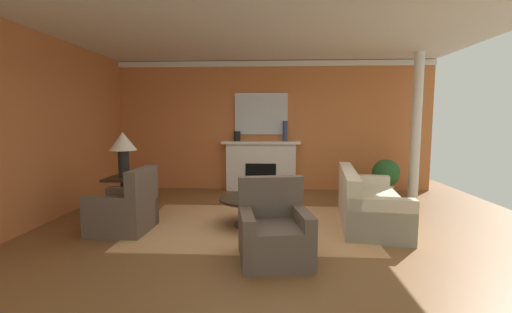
% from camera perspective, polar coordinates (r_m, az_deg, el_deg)
% --- Properties ---
extents(ground_plane, '(9.04, 9.04, 0.00)m').
position_cam_1_polar(ground_plane, '(5.20, 1.13, -12.34)').
color(ground_plane, brown).
extents(wall_fireplace, '(7.55, 0.12, 3.00)m').
position_cam_1_polar(wall_fireplace, '(8.05, 1.87, 5.13)').
color(wall_fireplace, '#CC723D').
rests_on(wall_fireplace, ground_plane).
extents(wall_window, '(0.12, 6.72, 3.00)m').
position_cam_1_polar(wall_window, '(6.40, -32.33, 3.89)').
color(wall_window, '#CC723D').
rests_on(wall_window, ground_plane).
extents(ceiling_panel, '(7.55, 6.72, 0.06)m').
position_cam_1_polar(ceiling_panel, '(5.41, 1.31, 20.99)').
color(ceiling_panel, white).
extents(crown_moulding, '(7.55, 0.08, 0.12)m').
position_cam_1_polar(crown_moulding, '(8.07, 1.89, 15.27)').
color(crown_moulding, white).
extents(area_rug, '(3.50, 2.39, 0.01)m').
position_cam_1_polar(area_rug, '(5.43, -0.78, -11.44)').
color(area_rug, tan).
rests_on(area_rug, ground_plane).
extents(fireplace, '(1.80, 0.35, 1.16)m').
position_cam_1_polar(fireplace, '(7.92, 0.83, -1.81)').
color(fireplace, white).
rests_on(fireplace, ground_plane).
extents(mantel_mirror, '(1.22, 0.04, 0.95)m').
position_cam_1_polar(mantel_mirror, '(7.96, 0.88, 7.15)').
color(mantel_mirror, silver).
extents(sofa, '(1.18, 2.20, 0.85)m').
position_cam_1_polar(sofa, '(5.81, 18.13, -7.61)').
color(sofa, beige).
rests_on(sofa, ground_plane).
extents(armchair_near_window, '(0.83, 0.83, 0.95)m').
position_cam_1_polar(armchair_near_window, '(5.44, -21.08, -8.54)').
color(armchair_near_window, brown).
rests_on(armchair_near_window, ground_plane).
extents(armchair_facing_fireplace, '(0.92, 0.92, 0.95)m').
position_cam_1_polar(armchair_facing_fireplace, '(4.13, 3.02, -12.83)').
color(armchair_facing_fireplace, brown).
rests_on(armchair_facing_fireplace, ground_plane).
extents(coffee_table, '(1.00, 1.00, 0.45)m').
position_cam_1_polar(coffee_table, '(5.34, -0.78, -8.07)').
color(coffee_table, '#2D2319').
rests_on(coffee_table, ground_plane).
extents(side_table, '(0.56, 0.56, 0.70)m').
position_cam_1_polar(side_table, '(6.12, -21.06, -6.03)').
color(side_table, '#2D2319').
rests_on(side_table, ground_plane).
extents(table_lamp, '(0.44, 0.44, 0.75)m').
position_cam_1_polar(table_lamp, '(6.01, -21.37, 1.69)').
color(table_lamp, black).
rests_on(table_lamp, side_table).
extents(vase_mantel_right, '(0.11, 0.11, 0.47)m').
position_cam_1_polar(vase_mantel_right, '(7.80, 4.88, 4.25)').
color(vase_mantel_right, navy).
rests_on(vase_mantel_right, fireplace).
extents(vase_mantel_left, '(0.15, 0.15, 0.23)m').
position_cam_1_polar(vase_mantel_left, '(7.84, -3.20, 3.40)').
color(vase_mantel_left, black).
rests_on(vase_mantel_left, fireplace).
extents(book_red_cover, '(0.22, 0.17, 0.05)m').
position_cam_1_polar(book_red_cover, '(5.37, 0.35, -6.48)').
color(book_red_cover, navy).
rests_on(book_red_cover, coffee_table).
extents(potted_plant, '(0.56, 0.56, 0.83)m').
position_cam_1_polar(potted_plant, '(7.60, 20.92, -3.00)').
color(potted_plant, '#BCB29E').
rests_on(potted_plant, ground_plane).
extents(column_white, '(0.20, 0.20, 3.00)m').
position_cam_1_polar(column_white, '(7.73, 25.22, 4.50)').
color(column_white, white).
rests_on(column_white, ground_plane).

